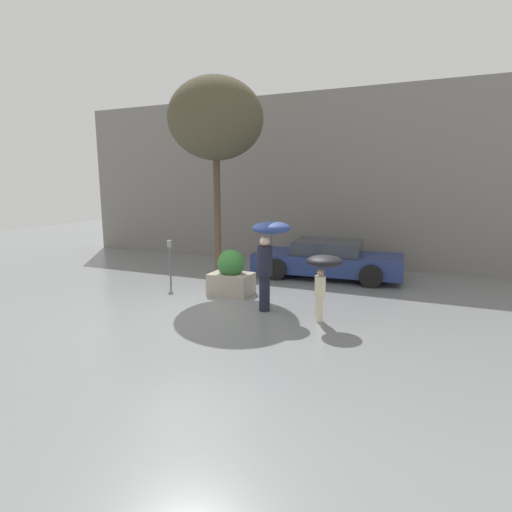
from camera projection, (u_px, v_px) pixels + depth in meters
name	position (u px, v px, depth m)	size (l,w,h in m)	color
ground_plane	(203.00, 310.00, 9.16)	(40.00, 40.00, 0.00)	slate
building_facade	(292.00, 180.00, 14.52)	(18.00, 0.30, 6.00)	gray
planter_box	(231.00, 275.00, 10.44)	(1.08, 0.78, 1.19)	#9E9384
person_adult	(269.00, 245.00, 8.90)	(0.86, 0.86, 2.04)	#1E1E2D
person_child	(323.00, 269.00, 8.18)	(0.75, 0.75, 1.42)	beige
parked_car_near	(327.00, 259.00, 12.41)	(4.56, 2.27, 1.14)	navy
street_tree	(216.00, 120.00, 11.03)	(2.65, 2.65, 5.77)	brown
parking_meter	(170.00, 253.00, 11.27)	(0.14, 0.14, 1.30)	#595B60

